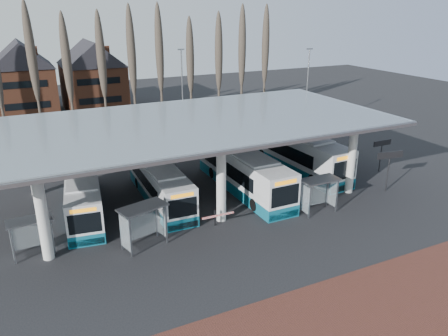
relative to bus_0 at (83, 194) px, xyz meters
name	(u,v)px	position (x,y,z in m)	size (l,w,h in m)	color
ground	(237,235)	(8.81, -8.45, -1.46)	(140.00, 140.00, 0.00)	black
station_canopy	(192,128)	(8.81, -0.45, 4.22)	(32.00, 16.00, 6.34)	silver
poplar_row	(117,57)	(8.81, 24.55, 7.31)	(45.10, 1.10, 14.50)	#473D33
lamp_post_b	(182,90)	(14.81, 17.55, 3.87)	(0.80, 0.16, 10.17)	slate
lamp_post_c	(307,89)	(28.81, 11.55, 3.87)	(0.80, 0.16, 10.17)	slate
bus_0	(83,194)	(0.00, 0.00, 0.00)	(3.90, 11.39, 3.10)	silver
bus_1	(160,183)	(5.89, -0.51, 0.01)	(2.70, 11.29, 3.12)	silver
bus_2	(243,172)	(12.96, -1.58, 0.19)	(2.79, 12.63, 3.50)	silver
bus_3	(296,152)	(19.97, 0.79, 0.26)	(3.45, 13.25, 3.65)	silver
shelter_0	(30,228)	(-3.98, -4.99, 0.36)	(2.76, 1.48, 2.50)	gray
shelter_1	(142,217)	(2.64, -6.99, 0.63)	(3.39, 2.30, 2.88)	gray
shelter_2	(318,187)	(16.06, -7.83, 0.53)	(2.95, 1.48, 2.74)	gray
info_sign_0	(390,158)	(23.87, -7.14, 1.49)	(2.35, 0.55, 3.53)	black
info_sign_1	(382,145)	(26.76, -3.39, 1.14)	(2.09, 0.14, 3.11)	black
barrier	(217,216)	(8.03, -6.95, -0.52)	(2.43, 0.66, 1.21)	black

